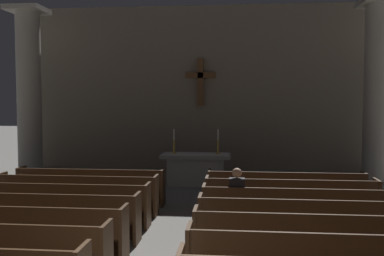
{
  "coord_description": "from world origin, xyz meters",
  "views": [
    {
      "loc": [
        1.23,
        -4.03,
        2.69
      ],
      "look_at": [
        0.0,
        8.4,
        1.91
      ],
      "focal_mm": 40.74,
      "sensor_mm": 36.0,
      "label": 1
    }
  ],
  "objects_px": {
    "pew_left_row_5": "(40,216)",
    "lone_worshipper": "(237,197)",
    "column_right_third": "(377,98)",
    "pew_left_row_6": "(61,204)",
    "pew_right_row_7": "(290,199)",
    "pew_right_row_6": "(296,210)",
    "pew_right_row_8": "(285,190)",
    "pew_left_row_4": "(15,231)",
    "candlestick_left": "(174,145)",
    "pew_right_row_5": "(304,223)",
    "pew_right_row_4": "(314,240)",
    "altar": "(196,169)",
    "pew_left_row_8": "(91,186)",
    "column_left_third": "(29,98)",
    "pew_left_row_7": "(77,194)",
    "candlestick_right": "(218,146)"
  },
  "relations": [
    {
      "from": "pew_left_row_4",
      "to": "column_right_third",
      "type": "relative_size",
      "value": 0.67
    },
    {
      "from": "altar",
      "to": "candlestick_right",
      "type": "distance_m",
      "value": 1.01
    },
    {
      "from": "pew_left_row_7",
      "to": "pew_right_row_4",
      "type": "distance_m",
      "value": 5.78
    },
    {
      "from": "pew_right_row_7",
      "to": "altar",
      "type": "height_order",
      "value": "altar"
    },
    {
      "from": "candlestick_right",
      "to": "column_left_third",
      "type": "bearing_deg",
      "value": 178.91
    },
    {
      "from": "pew_right_row_8",
      "to": "pew_right_row_7",
      "type": "bearing_deg",
      "value": -90.0
    },
    {
      "from": "pew_right_row_7",
      "to": "candlestick_right",
      "type": "xyz_separation_m",
      "value": [
        -1.79,
        3.81,
        0.79
      ]
    },
    {
      "from": "lone_worshipper",
      "to": "pew_right_row_8",
      "type": "bearing_deg",
      "value": 57.84
    },
    {
      "from": "pew_left_row_7",
      "to": "lone_worshipper",
      "type": "relative_size",
      "value": 2.91
    },
    {
      "from": "column_left_third",
      "to": "altar",
      "type": "bearing_deg",
      "value": -1.22
    },
    {
      "from": "pew_left_row_8",
      "to": "candlestick_right",
      "type": "xyz_separation_m",
      "value": [
        3.19,
        2.82,
        0.79
      ]
    },
    {
      "from": "lone_worshipper",
      "to": "pew_right_row_6",
      "type": "bearing_deg",
      "value": -1.84
    },
    {
      "from": "pew_left_row_7",
      "to": "pew_right_row_7",
      "type": "height_order",
      "value": "same"
    },
    {
      "from": "pew_left_row_6",
      "to": "pew_right_row_7",
      "type": "height_order",
      "value": "same"
    },
    {
      "from": "pew_left_row_5",
      "to": "lone_worshipper",
      "type": "height_order",
      "value": "lone_worshipper"
    },
    {
      "from": "pew_right_row_8",
      "to": "pew_right_row_5",
      "type": "bearing_deg",
      "value": -90.0
    },
    {
      "from": "pew_left_row_4",
      "to": "altar",
      "type": "xyz_separation_m",
      "value": [
        2.49,
        6.75,
        0.06
      ]
    },
    {
      "from": "pew_left_row_5",
      "to": "pew_right_row_6",
      "type": "distance_m",
      "value": 5.07
    },
    {
      "from": "candlestick_left",
      "to": "column_right_third",
      "type": "bearing_deg",
      "value": 1.09
    },
    {
      "from": "pew_left_row_6",
      "to": "pew_left_row_5",
      "type": "bearing_deg",
      "value": -90.0
    },
    {
      "from": "pew_left_row_4",
      "to": "candlestick_left",
      "type": "distance_m",
      "value": 7.03
    },
    {
      "from": "pew_left_row_5",
      "to": "pew_right_row_5",
      "type": "bearing_deg",
      "value": 0.0
    },
    {
      "from": "pew_left_row_5",
      "to": "pew_right_row_6",
      "type": "relative_size",
      "value": 1.0
    },
    {
      "from": "pew_right_row_6",
      "to": "candlestick_left",
      "type": "xyz_separation_m",
      "value": [
        -3.19,
        4.79,
        0.79
      ]
    },
    {
      "from": "pew_right_row_5",
      "to": "lone_worshipper",
      "type": "bearing_deg",
      "value": 139.86
    },
    {
      "from": "column_right_third",
      "to": "lone_worshipper",
      "type": "height_order",
      "value": "column_right_third"
    },
    {
      "from": "pew_left_row_8",
      "to": "candlestick_left",
      "type": "xyz_separation_m",
      "value": [
        1.79,
        2.82,
        0.79
      ]
    },
    {
      "from": "pew_right_row_6",
      "to": "pew_right_row_8",
      "type": "xyz_separation_m",
      "value": [
        0.0,
        1.96,
        0.0
      ]
    },
    {
      "from": "pew_right_row_8",
      "to": "column_left_third",
      "type": "relative_size",
      "value": 0.67
    },
    {
      "from": "pew_right_row_4",
      "to": "pew_left_row_5",
      "type": "bearing_deg",
      "value": 168.83
    },
    {
      "from": "pew_right_row_8",
      "to": "lone_worshipper",
      "type": "relative_size",
      "value": 2.91
    },
    {
      "from": "pew_right_row_4",
      "to": "pew_right_row_6",
      "type": "bearing_deg",
      "value": 90.0
    },
    {
      "from": "pew_left_row_4",
      "to": "column_right_third",
      "type": "distance_m",
      "value": 10.82
    },
    {
      "from": "pew_right_row_6",
      "to": "pew_right_row_5",
      "type": "bearing_deg",
      "value": -90.0
    },
    {
      "from": "pew_right_row_6",
      "to": "pew_left_row_4",
      "type": "bearing_deg",
      "value": -158.46
    },
    {
      "from": "pew_left_row_7",
      "to": "column_right_third",
      "type": "xyz_separation_m",
      "value": [
        8.03,
        3.92,
        2.31
      ]
    },
    {
      "from": "pew_left_row_8",
      "to": "pew_left_row_6",
      "type": "bearing_deg",
      "value": -90.0
    },
    {
      "from": "pew_left_row_5",
      "to": "altar",
      "type": "bearing_deg",
      "value": 66.68
    },
    {
      "from": "pew_left_row_4",
      "to": "pew_right_row_6",
      "type": "xyz_separation_m",
      "value": [
        4.97,
        1.96,
        0.0
      ]
    },
    {
      "from": "column_left_third",
      "to": "pew_right_row_4",
      "type": "bearing_deg",
      "value": -40.54
    },
    {
      "from": "pew_right_row_8",
      "to": "pew_left_row_8",
      "type": "bearing_deg",
      "value": 180.0
    },
    {
      "from": "column_right_third",
      "to": "pew_left_row_4",
      "type": "bearing_deg",
      "value": -139.46
    },
    {
      "from": "pew_left_row_6",
      "to": "column_right_third",
      "type": "xyz_separation_m",
      "value": [
        8.03,
        4.91,
        2.31
      ]
    },
    {
      "from": "pew_right_row_6",
      "to": "pew_right_row_8",
      "type": "relative_size",
      "value": 1.0
    },
    {
      "from": "pew_left_row_4",
      "to": "lone_worshipper",
      "type": "xyz_separation_m",
      "value": [
        3.76,
        2.0,
        0.22
      ]
    },
    {
      "from": "column_right_third",
      "to": "pew_left_row_7",
      "type": "bearing_deg",
      "value": -153.96
    },
    {
      "from": "pew_right_row_4",
      "to": "column_right_third",
      "type": "bearing_deg",
      "value": 66.01
    },
    {
      "from": "pew_left_row_7",
      "to": "altar",
      "type": "relative_size",
      "value": 1.75
    },
    {
      "from": "pew_right_row_4",
      "to": "pew_right_row_8",
      "type": "height_order",
      "value": "same"
    },
    {
      "from": "pew_left_row_8",
      "to": "pew_right_row_7",
      "type": "relative_size",
      "value": 1.0
    }
  ]
}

